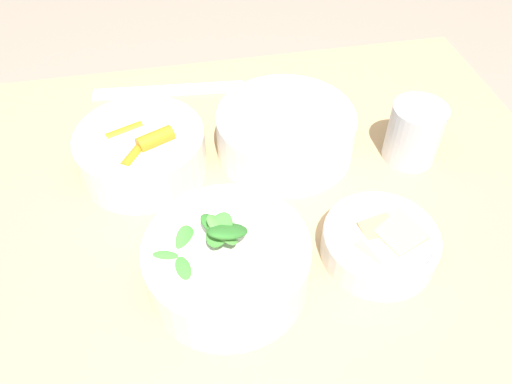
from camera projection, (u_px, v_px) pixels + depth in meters
name	position (u px, v px, depth m)	size (l,w,h in m)	color
dining_table	(214.00, 317.00, 0.69)	(1.04, 0.89, 0.75)	tan
bowl_carrots	(142.00, 150.00, 0.69)	(0.18, 0.18, 0.08)	silver
bowl_greens	(226.00, 261.00, 0.56)	(0.19, 0.19, 0.12)	silver
bowl_beans_hotdog	(285.00, 133.00, 0.72)	(0.20, 0.20, 0.07)	white
bowl_cookies	(380.00, 242.00, 0.59)	(0.14, 0.14, 0.04)	silver
ruler	(169.00, 90.00, 0.84)	(0.25, 0.05, 0.00)	silver
cup	(414.00, 133.00, 0.70)	(0.08, 0.08, 0.09)	#B2B7C1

